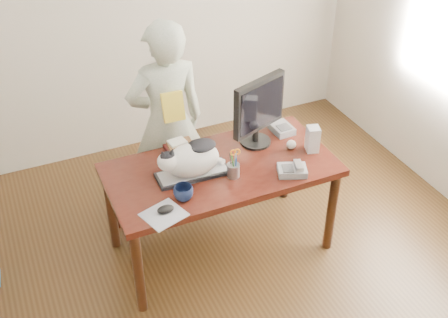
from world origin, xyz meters
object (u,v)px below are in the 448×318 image
speaker (313,139)px  coffee_mug (183,193)px  keyboard (193,173)px  monitor (259,109)px  book_stack (179,146)px  pen_cup (233,169)px  phone (293,170)px  baseball (291,145)px  calculator (282,129)px  mouse (166,209)px  cat (190,159)px  person (167,123)px  desk (217,178)px

speaker → coffee_mug: bearing=-155.8°
keyboard → speaker: bearing=-2.8°
monitor → book_stack: size_ratio=2.57×
pen_cup → speaker: (0.65, 0.05, 0.04)m
monitor → book_stack: (-0.56, 0.16, -0.26)m
monitor → phone: bearing=-103.5°
baseball → calculator: (0.05, 0.23, -0.01)m
coffee_mug → speaker: size_ratio=0.66×
keyboard → mouse: (-0.30, -0.29, 0.01)m
pen_cup → phone: size_ratio=0.95×
cat → calculator: bearing=17.7°
monitor → coffee_mug: size_ratio=4.12×
monitor → speaker: (0.32, -0.24, -0.20)m
pen_cup → phone: 0.41m
keyboard → phone: phone is taller
cat → monitor: monitor is taller
monitor → speaker: monitor is taller
phone → person: 1.06m
keyboard → monitor: bearing=17.8°
cat → book_stack: 0.35m
desk → cat: (-0.23, -0.09, 0.29)m
monitor → desk: bearing=172.0°
mouse → person: (0.33, 0.90, 0.05)m
monitor → baseball: (0.20, -0.16, -0.26)m
monitor → mouse: bearing=-172.8°
mouse → speaker: 1.22m
coffee_mug → book_stack: bearing=72.5°
speaker → book_stack: (-0.88, 0.40, -0.06)m
pen_cup → speaker: size_ratio=1.15×
pen_cup → monitor: bearing=41.2°
baseball → person: bearing=141.1°
pen_cup → person: bearing=106.5°
monitor → baseball: size_ratio=7.68×
keyboard → mouse: 0.42m
keyboard → phone: (0.63, -0.26, 0.02)m
mouse → baseball: size_ratio=1.85×
coffee_mug → calculator: size_ratio=0.66×
mouse → person: 0.96m
keyboard → book_stack: bearing=87.7°
mouse → phone: bearing=-16.0°
mouse → calculator: 1.24m
pen_cup → person: (-0.22, 0.73, 0.01)m
phone → coffee_mug: bearing=-161.3°
cat → speaker: cat is taller
desk → pen_cup: 0.30m
baseball → mouse: bearing=-164.3°
coffee_mug → cat: bearing=58.0°
baseball → person: (-0.74, 0.60, 0.04)m
coffee_mug → baseball: coffee_mug is taller
cat → book_stack: cat is taller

